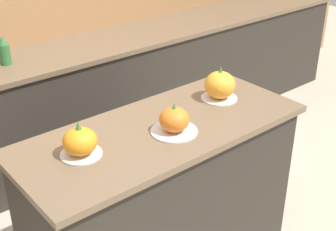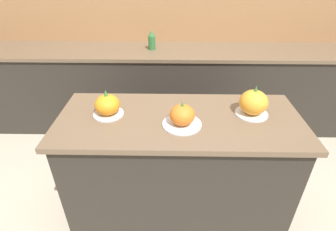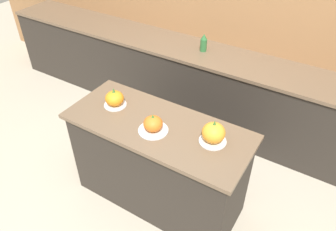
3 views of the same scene
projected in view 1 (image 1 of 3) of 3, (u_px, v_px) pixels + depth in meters
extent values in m
cube|color=#2D2823|center=(163.00, 201.00, 2.57)|extent=(1.47, 0.58, 0.86)
cube|color=brown|center=(162.00, 130.00, 2.36)|extent=(1.53, 0.64, 0.03)
cube|color=#2D2823|center=(52.00, 116.00, 3.45)|extent=(6.00, 0.56, 0.87)
cube|color=brown|center=(44.00, 58.00, 3.25)|extent=(6.00, 0.60, 0.03)
cylinder|color=silver|center=(81.00, 154.00, 2.12)|extent=(0.19, 0.19, 0.01)
ellipsoid|color=orange|center=(80.00, 141.00, 2.09)|extent=(0.16, 0.16, 0.13)
cone|color=#38702D|center=(78.00, 126.00, 2.05)|extent=(0.03, 0.03, 0.04)
cylinder|color=silver|center=(174.00, 131.00, 2.31)|extent=(0.23, 0.23, 0.01)
ellipsoid|color=orange|center=(174.00, 120.00, 2.28)|extent=(0.15, 0.15, 0.12)
cone|color=#38702D|center=(174.00, 106.00, 2.24)|extent=(0.02, 0.02, 0.03)
cylinder|color=silver|center=(219.00, 98.00, 2.65)|extent=(0.21, 0.21, 0.01)
ellipsoid|color=orange|center=(220.00, 85.00, 2.61)|extent=(0.17, 0.17, 0.15)
cone|color=#38702D|center=(221.00, 69.00, 2.57)|extent=(0.03, 0.03, 0.04)
cylinder|color=#2D6B38|center=(5.00, 54.00, 3.07)|extent=(0.07, 0.07, 0.14)
cone|color=#2D6B38|center=(2.00, 40.00, 3.02)|extent=(0.07, 0.07, 0.06)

